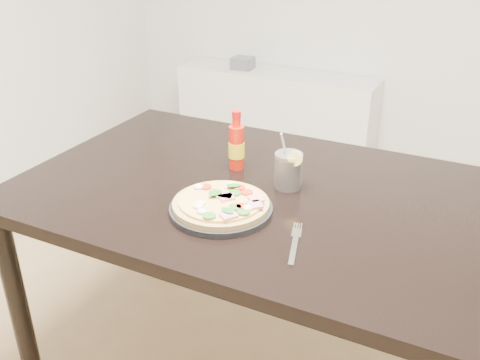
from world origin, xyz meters
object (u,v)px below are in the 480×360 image
at_px(dining_table, 258,213).
at_px(fork, 295,242).
at_px(media_console, 276,107).
at_px(cola_cup, 288,171).
at_px(plate, 221,209).
at_px(pizza, 222,203).
at_px(hot_sauce_bottle, 237,146).

bearing_deg(dining_table, fork, -48.14).
bearing_deg(fork, media_console, 98.23).
bearing_deg(cola_cup, fork, -64.73).
xyz_separation_m(dining_table, fork, (0.20, -0.22, 0.09)).
relative_size(plate, pizza, 1.07).
distance_m(pizza, fork, 0.24).
distance_m(pizza, hot_sauce_bottle, 0.29).
bearing_deg(fork, hot_sauce_bottle, 119.44).
relative_size(dining_table, hot_sauce_bottle, 7.43).
bearing_deg(dining_table, pizza, -100.11).
xyz_separation_m(dining_table, cola_cup, (0.07, 0.05, 0.13)).
height_order(pizza, cola_cup, cola_cup).
xyz_separation_m(pizza, media_console, (-0.79, 2.26, -0.53)).
distance_m(cola_cup, media_console, 2.29).
bearing_deg(pizza, hot_sauce_bottle, 108.54).
relative_size(dining_table, fork, 7.54).
bearing_deg(pizza, cola_cup, 64.60).
relative_size(hot_sauce_bottle, media_console, 0.13).
xyz_separation_m(dining_table, pizza, (-0.03, -0.17, 0.11)).
bearing_deg(fork, dining_table, 116.38).
distance_m(hot_sauce_bottle, cola_cup, 0.20).
height_order(dining_table, cola_cup, cola_cup).
bearing_deg(hot_sauce_bottle, fork, -45.08).
distance_m(cola_cup, fork, 0.30).
xyz_separation_m(fork, media_console, (-1.02, 2.32, -0.50)).
bearing_deg(cola_cup, hot_sauce_bottle, 165.47).
bearing_deg(cola_cup, pizza, -115.40).
height_order(fork, media_console, fork).
height_order(dining_table, hot_sauce_bottle, hot_sauce_bottle).
height_order(plate, media_console, plate).
bearing_deg(hot_sauce_bottle, dining_table, -39.10).
height_order(pizza, fork, pizza).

